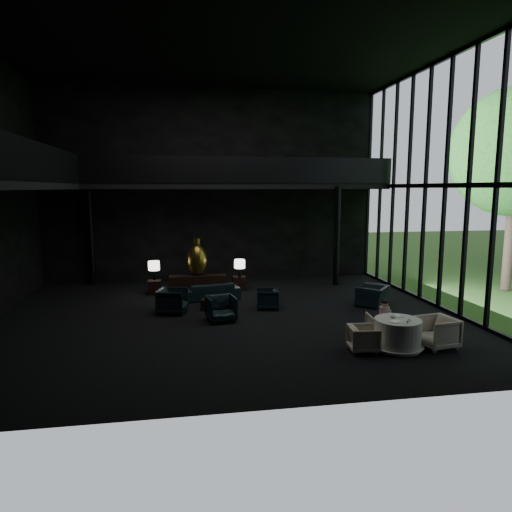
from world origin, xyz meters
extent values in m
cube|color=black|center=(0.00, 0.00, 0.00)|extent=(14.00, 12.00, 0.02)
cube|color=black|center=(0.00, 0.00, 8.00)|extent=(14.00, 12.00, 0.02)
cube|color=black|center=(0.00, 6.00, 4.00)|extent=(14.00, 0.04, 8.00)
cube|color=black|center=(0.00, -6.00, 4.00)|extent=(14.00, 0.04, 8.00)
cube|color=black|center=(-6.00, 0.00, 4.00)|extent=(2.00, 12.00, 0.25)
cube|color=black|center=(1.00, 5.00, 4.00)|extent=(12.00, 2.00, 0.25)
cube|color=black|center=(-5.00, 0.00, 4.60)|extent=(0.06, 12.00, 1.00)
cube|color=black|center=(1.00, 4.00, 4.60)|extent=(12.00, 0.06, 1.00)
cylinder|color=black|center=(-5.00, 5.70, 2.00)|extent=(0.24, 0.24, 4.00)
cylinder|color=black|center=(4.80, 4.00, 2.00)|extent=(0.24, 0.24, 4.00)
cylinder|color=#382D23|center=(11.00, 2.00, 2.45)|extent=(0.36, 0.36, 4.90)
cube|color=black|center=(-0.82, 3.46, 0.33)|extent=(2.10, 0.48, 0.67)
ellipsoid|color=olive|center=(-0.82, 3.53, 1.25)|extent=(0.75, 0.75, 1.16)
cylinder|color=olive|center=(-0.82, 3.53, 1.95)|extent=(0.26, 0.26, 0.24)
cube|color=black|center=(-2.42, 3.58, 0.26)|extent=(0.47, 0.47, 0.51)
cylinder|color=black|center=(-2.42, 3.69, 0.70)|extent=(0.13, 0.13, 0.37)
cylinder|color=white|center=(-2.42, 3.69, 1.05)|extent=(0.42, 0.42, 0.34)
cube|color=black|center=(0.78, 3.65, 0.27)|extent=(0.50, 0.50, 0.55)
cylinder|color=black|center=(0.78, 3.47, 0.72)|extent=(0.12, 0.12, 0.36)
cylinder|color=white|center=(0.78, 3.47, 1.06)|extent=(0.41, 0.41, 0.33)
imported|color=black|center=(-0.39, 2.42, 0.37)|extent=(1.97, 0.91, 0.74)
imported|color=black|center=(-1.72, 0.76, 0.48)|extent=(1.07, 1.12, 0.96)
imported|color=black|center=(1.34, 0.81, 0.33)|extent=(0.70, 0.73, 0.66)
imported|color=black|center=(-0.28, -0.34, 0.44)|extent=(0.98, 0.94, 0.88)
imported|color=black|center=(4.89, 0.59, 0.43)|extent=(1.13, 1.17, 0.87)
cube|color=black|center=(-0.33, 1.09, 0.18)|extent=(1.02, 1.02, 0.36)
cylinder|color=white|center=(3.76, -3.45, 0.38)|extent=(1.13, 1.13, 0.75)
cone|color=white|center=(3.76, -3.45, 0.05)|extent=(1.28, 1.28, 0.10)
imported|color=#A5A29F|center=(3.76, -2.53, 0.31)|extent=(0.66, 0.63, 0.62)
imported|color=#B7B2A6|center=(4.77, -3.51, 0.47)|extent=(0.97, 1.02, 0.93)
imported|color=#BAB09C|center=(2.88, -3.46, 0.31)|extent=(0.63, 0.66, 0.62)
cylinder|color=#F4A4CA|center=(3.83, -2.55, 0.64)|extent=(0.27, 0.27, 0.38)
sphere|color=#D8A884|center=(3.83, -2.55, 0.92)|extent=(0.19, 0.19, 0.19)
ellipsoid|color=black|center=(3.83, -2.55, 0.95)|extent=(0.20, 0.20, 0.13)
cylinder|color=white|center=(3.60, -3.63, 0.76)|extent=(0.28, 0.28, 0.02)
cylinder|color=white|center=(3.93, -3.21, 0.76)|extent=(0.27, 0.27, 0.02)
cylinder|color=white|center=(3.99, -3.59, 0.76)|extent=(0.19, 0.19, 0.01)
cylinder|color=white|center=(3.97, -3.61, 0.79)|extent=(0.09, 0.09, 0.06)
ellipsoid|color=white|center=(3.70, -3.30, 0.79)|extent=(0.16, 0.16, 0.08)
cylinder|color=#99999E|center=(3.84, -3.77, 0.78)|extent=(0.07, 0.07, 0.07)
camera|label=1|loc=(-1.44, -13.48, 3.92)|focal=32.00mm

